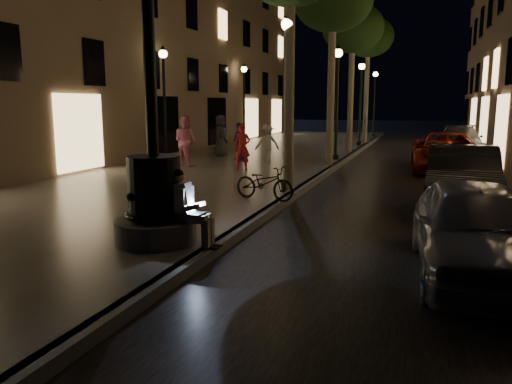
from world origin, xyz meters
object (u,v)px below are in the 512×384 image
at_px(car_third, 447,152).
at_px(tree_third, 353,29).
at_px(lamp_left_b, 164,88).
at_px(pedestrian_red, 242,148).
at_px(pedestrian_dark, 221,136).
at_px(seated_man_laptop, 187,205).
at_px(car_second, 462,177).
at_px(fountain_lamppost, 154,184).
at_px(pedestrian_blue, 240,142).
at_px(lamp_curb_a, 287,79).
at_px(pedestrian_pink, 185,141).
at_px(bicycle, 264,183).
at_px(lamp_curb_b, 337,88).
at_px(tree_second, 333,1).
at_px(car_front, 476,229).
at_px(tree_far, 368,38).
at_px(lamp_curb_d, 375,94).
at_px(stroller, 149,173).
at_px(lamp_curb_c, 361,92).
at_px(pedestrian_white, 267,143).
at_px(car_rear, 459,141).
at_px(lamp_left_c, 244,93).

bearing_deg(car_third, tree_third, 128.79).
bearing_deg(lamp_left_b, car_third, 4.64).
height_order(pedestrian_red, pedestrian_dark, pedestrian_dark).
distance_m(tree_third, pedestrian_dark, 8.41).
distance_m(seated_man_laptop, pedestrian_red, 9.67).
bearing_deg(car_second, fountain_lamppost, -130.38).
height_order(lamp_left_b, pedestrian_blue, lamp_left_b).
height_order(fountain_lamppost, lamp_curb_a, fountain_lamppost).
height_order(car_second, pedestrian_pink, pedestrian_pink).
bearing_deg(bicycle, car_third, -14.40).
distance_m(pedestrian_blue, pedestrian_dark, 2.00).
height_order(lamp_curb_b, car_second, lamp_curb_b).
distance_m(tree_second, car_front, 13.46).
height_order(tree_far, car_front, tree_far).
xyz_separation_m(lamp_curb_d, car_second, (4.54, -24.19, -2.47)).
relative_size(stroller, bicycle, 0.61).
height_order(tree_third, lamp_curb_c, tree_third).
bearing_deg(pedestrian_white, lamp_curb_c, -133.48).
bearing_deg(car_third, tree_second, -170.31).
xyz_separation_m(lamp_curb_d, pedestrian_red, (-2.56, -20.66, -2.21)).
distance_m(lamp_curb_b, car_front, 14.38).
bearing_deg(car_rear, pedestrian_white, -138.39).
bearing_deg(lamp_left_b, pedestrian_dark, 42.05).
xyz_separation_m(tree_second, lamp_curb_d, (-0.10, 18.00, -3.10)).
bearing_deg(pedestrian_white, pedestrian_red, 59.24).
height_order(lamp_left_b, car_second, lamp_left_b).
xyz_separation_m(tree_second, lamp_left_c, (-7.20, 10.00, -3.10)).
bearing_deg(seated_man_laptop, lamp_curb_a, 89.15).
distance_m(fountain_lamppost, pedestrian_white, 12.24).
bearing_deg(tree_second, car_second, -54.32).
height_order(car_front, pedestrian_pink, pedestrian_pink).
height_order(car_rear, pedestrian_dark, pedestrian_dark).
distance_m(lamp_left_c, car_second, 20.09).
height_order(lamp_curb_b, pedestrian_dark, lamp_curb_b).
height_order(tree_third, pedestrian_dark, tree_third).
bearing_deg(lamp_curb_c, car_front, -78.34).
relative_size(lamp_curb_b, stroller, 4.83).
distance_m(seated_man_laptop, lamp_curb_b, 14.20).
relative_size(fountain_lamppost, lamp_curb_a, 1.08).
bearing_deg(car_second, pedestrian_red, 155.24).
xyz_separation_m(lamp_curb_c, car_rear, (5.18, -3.18, -2.47)).
xyz_separation_m(car_front, pedestrian_red, (-6.98, 8.79, 0.30)).
height_order(lamp_curb_c, car_second, lamp_curb_c).
distance_m(pedestrian_white, pedestrian_dark, 3.16).
bearing_deg(car_third, lamp_left_c, 139.39).
bearing_deg(lamp_curb_c, lamp_curb_a, -90.00).
height_order(lamp_curb_d, stroller, lamp_curb_d).
height_order(pedestrian_pink, pedestrian_white, pedestrian_pink).
relative_size(tree_second, lamp_left_c, 1.54).
bearing_deg(car_second, lamp_left_b, 153.70).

